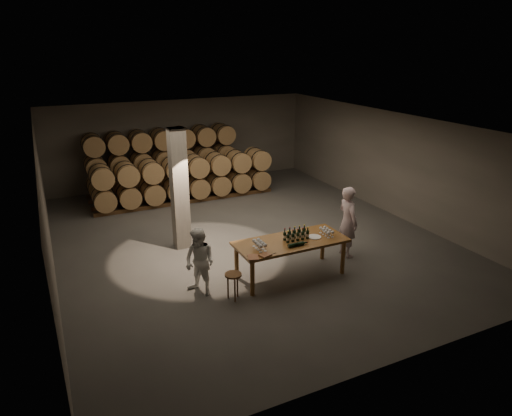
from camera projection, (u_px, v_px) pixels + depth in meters
name	position (u px, v px, depth m)	size (l,w,h in m)	color
room	(179.00, 190.00, 11.78)	(12.00, 12.00, 12.00)	#504E4B
tasting_table	(291.00, 245.00, 10.49)	(2.60, 1.10, 0.90)	brown
barrel_stack_back	(163.00, 159.00, 16.50)	(5.48, 0.95, 2.31)	#52361C
barrel_stack_front	(185.00, 178.00, 15.60)	(6.26, 0.95, 1.57)	#52361C
bottle_cluster	(296.00, 235.00, 10.48)	(0.59, 0.22, 0.30)	black
lying_bottles	(296.00, 244.00, 10.15)	(0.50, 0.09, 0.09)	black
glass_cluster_left	(260.00, 243.00, 10.00)	(0.20, 0.42, 0.18)	silver
glass_cluster_right	(327.00, 230.00, 10.72)	(0.19, 0.41, 0.16)	silver
plate	(315.00, 237.00, 10.64)	(0.31, 0.31, 0.02)	white
notebook_near	(265.00, 255.00, 9.71)	(0.23, 0.18, 0.03)	#965836
notebook_corner	(253.00, 257.00, 9.62)	(0.22, 0.28, 0.02)	#965836
pen	(274.00, 254.00, 9.80)	(0.01, 0.01, 0.13)	black
stool	(233.00, 278.00, 9.61)	(0.36, 0.36, 0.60)	#52361C
person_man	(348.00, 222.00, 11.50)	(0.67, 0.44, 1.84)	beige
person_woman	(200.00, 262.00, 9.76)	(0.73, 0.57, 1.51)	white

